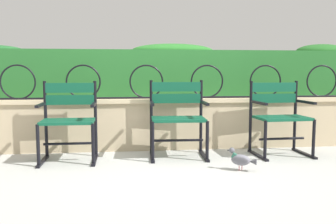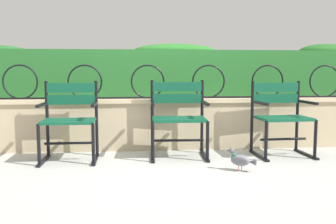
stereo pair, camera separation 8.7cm
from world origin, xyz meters
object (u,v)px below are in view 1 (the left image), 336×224
Objects in this scene: park_chair_left at (69,118)px; park_chair_right at (279,115)px; pigeon_far_side at (241,159)px; park_chair_centre at (178,116)px.

park_chair_right is (2.41, 0.02, 0.00)m from park_chair_left.
park_chair_right is at bearing 44.89° from pigeon_far_side.
park_chair_right is (1.20, -0.04, -0.00)m from park_chair_centre.
park_chair_left is at bearing -177.44° from park_chair_centre.
park_chair_left is 1.00× the size of park_chair_centre.
park_chair_centre reaches higher than park_chair_left.
park_chair_centre is 1.01× the size of park_chair_right.
park_chair_left is 1.01× the size of park_chair_right.
park_chair_right is 1.00m from pigeon_far_side.
park_chair_right is at bearing 0.43° from park_chair_left.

